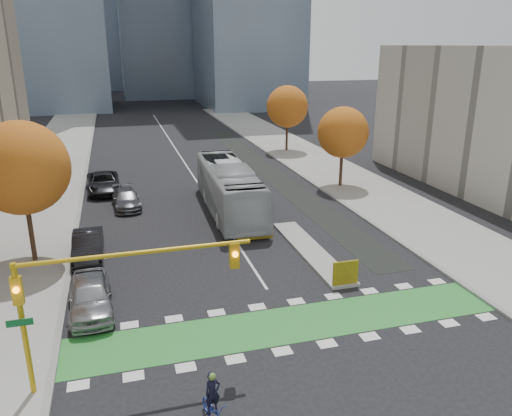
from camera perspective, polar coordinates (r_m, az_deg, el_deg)
ground at (r=22.06m, az=5.23°, el=-15.04°), size 300.00×300.00×0.00m
sidewalk_west at (r=39.59m, az=-24.63°, el=-1.16°), size 7.00×120.00×0.15m
sidewalk_east at (r=44.03m, az=12.45°, el=1.94°), size 7.00×120.00×0.15m
curb_west at (r=39.16m, az=-19.59°, el=-0.73°), size 0.30×120.00×0.16m
curb_east at (r=42.52m, az=8.27°, el=1.61°), size 0.30×120.00×0.16m
bike_crossing at (r=23.24m, az=3.88°, el=-13.10°), size 20.00×3.00×0.01m
centre_line at (r=58.81m, az=-8.81°, el=6.13°), size 0.15×70.00×0.01m
bike_lane_paint at (r=50.74m, az=1.12°, el=4.43°), size 2.50×50.00×0.01m
median_island at (r=30.75m, az=6.26°, el=-4.87°), size 1.60×10.00×0.16m
hazard_board at (r=26.47m, az=10.19°, el=-7.30°), size 1.40×0.12×1.30m
tree_west at (r=30.29m, az=-25.22°, el=4.15°), size 5.20×5.20×8.22m
tree_east_near at (r=44.05m, az=9.91°, el=8.51°), size 4.40×4.40×7.08m
tree_east_far at (r=58.85m, az=3.60°, el=11.48°), size 4.80×4.80×7.65m
traffic_signal_west at (r=18.50m, az=-17.66°, el=-8.44°), size 8.53×0.56×5.20m
cyclist at (r=17.86m, az=-4.93°, el=-21.61°), size 0.95×1.75×1.92m
bus at (r=37.37m, az=-3.10°, el=2.29°), size 3.56×13.35×3.69m
parked_car_a at (r=25.01m, az=-18.41°, el=-9.49°), size 2.22×5.00×1.67m
parked_car_b at (r=31.05m, az=-18.66°, el=-4.11°), size 1.67×4.78×1.57m
parked_car_c at (r=39.87m, az=-14.60°, el=1.01°), size 2.23×4.87×1.38m
parked_car_d at (r=44.67m, az=-17.03°, el=2.79°), size 3.04×6.03×1.63m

